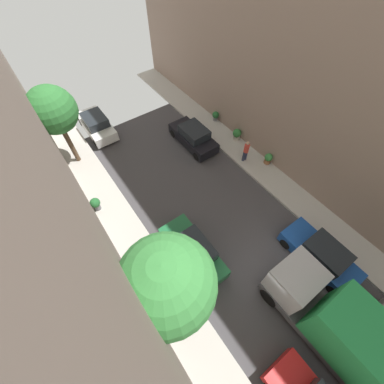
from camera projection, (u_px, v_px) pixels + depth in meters
The scene contains 15 objects.
ground at pixel (267, 273), 13.13m from camera, with size 32.00×32.00×0.00m, color #423F42.
sidewalk_left at pixel (192, 335), 11.34m from camera, with size 2.00×44.00×0.15m, color #B7B2A8.
sidewalk_right at pixel (325, 224), 14.79m from camera, with size 2.00×44.00×0.15m, color #B7B2A8.
parked_car_left_3 at pixel (193, 251), 13.09m from camera, with size 1.78×4.20×1.57m.
parked_car_left_4 at pixel (96, 125), 19.29m from camera, with size 1.78×4.20×1.57m.
parked_car_right_2 at pixel (321, 255), 12.97m from camera, with size 1.78×4.20×1.57m.
parked_car_right_3 at pixel (193, 137), 18.47m from camera, with size 1.78×4.20×1.57m.
delivery_truck at pixel (345, 333), 9.91m from camera, with size 2.26×6.60×3.38m.
pedestrian at pixel (246, 150), 17.09m from camera, with size 0.40×0.36×1.72m.
street_tree_0 at pixel (167, 284), 7.94m from camera, with size 3.36×3.36×6.57m.
street_tree_2 at pixel (52, 111), 14.47m from camera, with size 2.89×2.89×5.65m.
potted_plant_0 at pixel (216, 116), 20.15m from camera, with size 0.55×0.55×0.80m.
potted_plant_1 at pixel (268, 158), 17.31m from camera, with size 0.55×0.55×0.82m.
potted_plant_2 at pixel (95, 204), 14.90m from camera, with size 0.61×0.61×0.96m.
potted_plant_3 at pixel (237, 134), 18.76m from camera, with size 0.65×0.65×0.91m.
Camera 1 is at (-5.75, -1.04, 13.17)m, focal length 22.85 mm.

